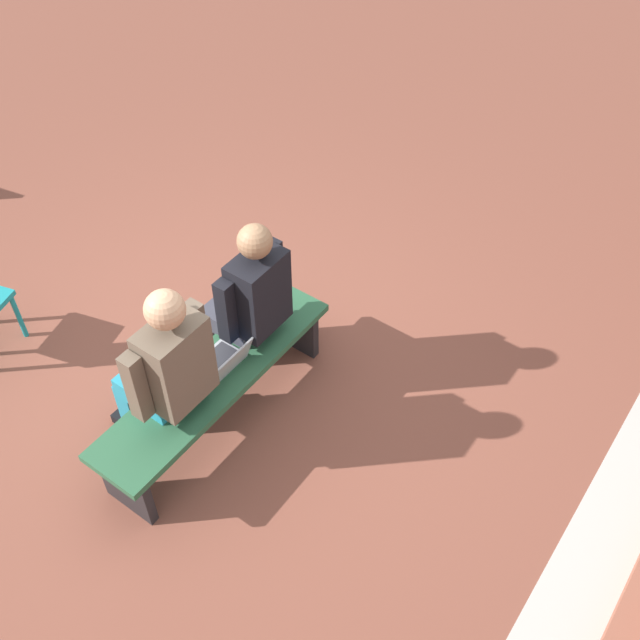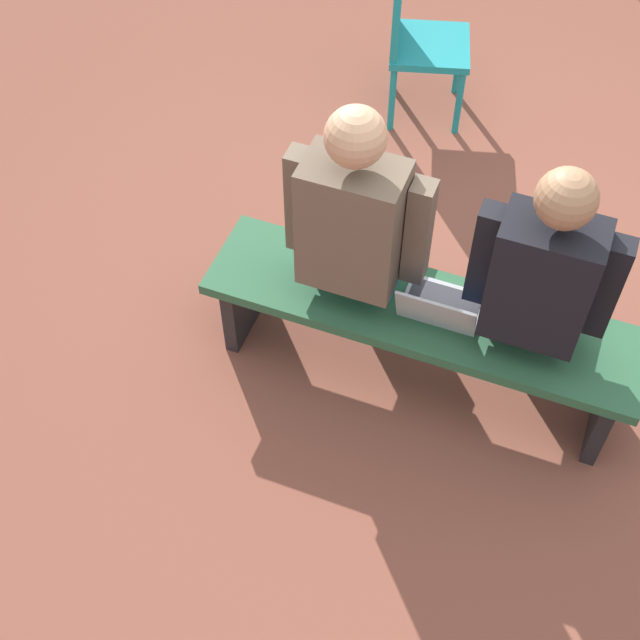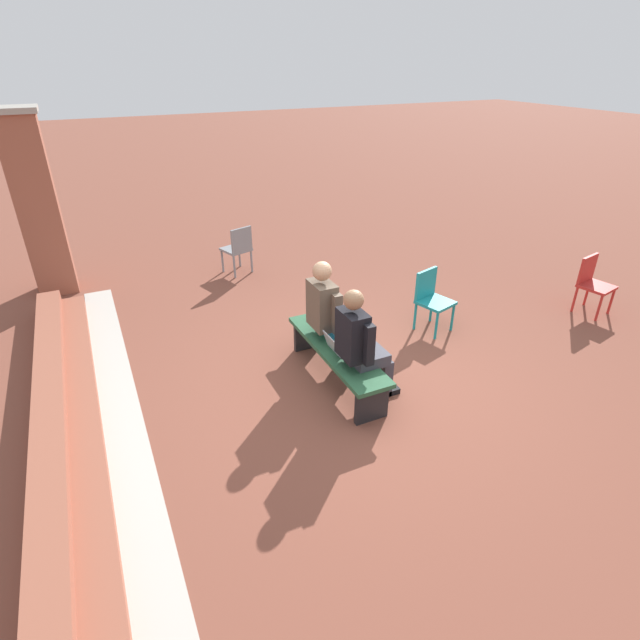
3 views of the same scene
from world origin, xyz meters
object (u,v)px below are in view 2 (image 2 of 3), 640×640
(bench, at_px, (421,323))
(person_student, at_px, (542,281))
(person_adult, at_px, (361,228))
(laptop, at_px, (440,307))
(plastic_chair_foreground, at_px, (416,35))

(bench, distance_m, person_student, 0.56)
(person_student, xyz_separation_m, person_adult, (0.72, -0.00, 0.02))
(bench, bearing_deg, laptop, 170.29)
(person_adult, xyz_separation_m, laptop, (-0.37, 0.08, -0.23))
(person_adult, relative_size, plastic_chair_foreground, 1.65)
(laptop, height_order, plastic_chair_foreground, plastic_chair_foreground)
(person_student, height_order, person_adult, person_adult)
(person_adult, bearing_deg, person_student, 179.81)
(person_student, xyz_separation_m, plastic_chair_foreground, (0.99, -1.67, -0.24))
(plastic_chair_foreground, bearing_deg, person_adult, 99.16)
(bench, relative_size, person_adult, 1.30)
(person_adult, bearing_deg, laptop, 167.58)
(laptop, relative_size, plastic_chair_foreground, 0.38)
(bench, distance_m, plastic_chair_foreground, 1.84)
(bench, relative_size, plastic_chair_foreground, 2.14)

